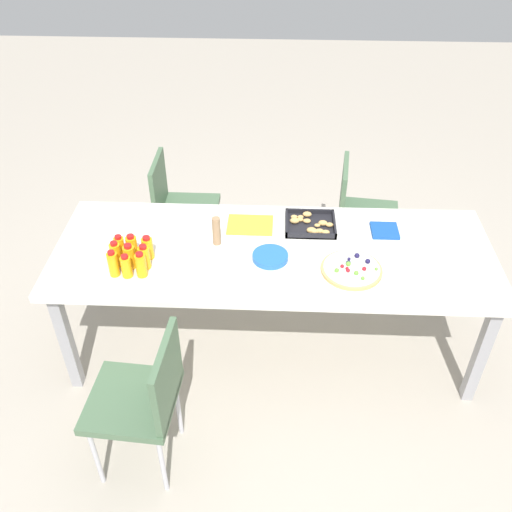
% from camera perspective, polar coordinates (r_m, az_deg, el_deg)
% --- Properties ---
extents(ground_plane, '(12.00, 12.00, 0.00)m').
position_cam_1_polar(ground_plane, '(3.51, 1.57, -8.93)').
color(ground_plane, '#B2A899').
extents(party_table, '(2.37, 0.86, 0.74)m').
position_cam_1_polar(party_table, '(3.04, 1.79, -0.26)').
color(party_table, silver).
rests_on(party_table, ground_plane).
extents(chair_far_right, '(0.44, 0.44, 0.83)m').
position_cam_1_polar(chair_far_right, '(3.81, 10.46, 4.68)').
color(chair_far_right, '#4C6B4C').
rests_on(chair_far_right, ground_plane).
extents(chair_near_left, '(0.43, 0.43, 0.83)m').
position_cam_1_polar(chair_near_left, '(2.67, -11.26, -13.78)').
color(chair_near_left, '#4C6B4C').
rests_on(chair_near_left, ground_plane).
extents(chair_far_left, '(0.40, 0.40, 0.83)m').
position_cam_1_polar(chair_far_left, '(3.84, -7.99, 5.27)').
color(chair_far_left, '#4C6B4C').
rests_on(chair_far_left, ground_plane).
extents(juice_bottle_0, '(0.05, 0.05, 0.15)m').
position_cam_1_polar(juice_bottle_0, '(2.89, -14.38, -0.78)').
color(juice_bottle_0, '#FAAB14').
rests_on(juice_bottle_0, party_table).
extents(juice_bottle_1, '(0.05, 0.05, 0.13)m').
position_cam_1_polar(juice_bottle_1, '(2.87, -13.11, -1.04)').
color(juice_bottle_1, '#F9AE14').
rests_on(juice_bottle_1, party_table).
extents(juice_bottle_2, '(0.06, 0.06, 0.14)m').
position_cam_1_polar(juice_bottle_2, '(2.86, -11.68, -0.90)').
color(juice_bottle_2, '#FAAB14').
rests_on(juice_bottle_2, party_table).
extents(juice_bottle_3, '(0.05, 0.05, 0.15)m').
position_cam_1_polar(juice_bottle_3, '(2.95, -14.13, 0.15)').
color(juice_bottle_3, '#F9AB14').
rests_on(juice_bottle_3, party_table).
extents(juice_bottle_4, '(0.06, 0.06, 0.14)m').
position_cam_1_polar(juice_bottle_4, '(2.92, -12.80, -0.06)').
color(juice_bottle_4, '#F9AE14').
rests_on(juice_bottle_4, party_table).
extents(juice_bottle_5, '(0.06, 0.06, 0.14)m').
position_cam_1_polar(juice_bottle_5, '(2.90, -11.34, -0.13)').
color(juice_bottle_5, '#F9AE14').
rests_on(juice_bottle_5, party_table).
extents(juice_bottle_6, '(0.05, 0.05, 0.13)m').
position_cam_1_polar(juice_bottle_6, '(3.01, -13.75, 0.90)').
color(juice_bottle_6, '#F9AD14').
rests_on(juice_bottle_6, party_table).
extents(juice_bottle_7, '(0.06, 0.06, 0.15)m').
position_cam_1_polar(juice_bottle_7, '(2.98, -12.54, 0.87)').
color(juice_bottle_7, '#F9AE14').
rests_on(juice_bottle_7, party_table).
extents(juice_bottle_8, '(0.06, 0.06, 0.13)m').
position_cam_1_polar(juice_bottle_8, '(2.97, -11.02, 0.82)').
color(juice_bottle_8, '#F9AE14').
rests_on(juice_bottle_8, party_table).
extents(fruit_pizza, '(0.31, 0.31, 0.05)m').
position_cam_1_polar(fruit_pizza, '(2.90, 9.75, -1.33)').
color(fruit_pizza, tan).
rests_on(fruit_pizza, party_table).
extents(snack_tray, '(0.28, 0.25, 0.04)m').
position_cam_1_polar(snack_tray, '(3.19, 5.56, 3.24)').
color(snack_tray, black).
rests_on(snack_tray, party_table).
extents(plate_stack, '(0.19, 0.19, 0.03)m').
position_cam_1_polar(plate_stack, '(2.93, 1.47, -0.08)').
color(plate_stack, blue).
rests_on(plate_stack, party_table).
extents(napkin_stack, '(0.15, 0.15, 0.02)m').
position_cam_1_polar(napkin_stack, '(3.21, 13.01, 2.55)').
color(napkin_stack, '#194CA5').
rests_on(napkin_stack, party_table).
extents(cardboard_tube, '(0.04, 0.04, 0.17)m').
position_cam_1_polar(cardboard_tube, '(3.01, -4.06, 2.56)').
color(cardboard_tube, '#9E7A56').
rests_on(cardboard_tube, party_table).
extents(paper_folder, '(0.26, 0.20, 0.01)m').
position_cam_1_polar(paper_folder, '(3.19, -0.61, 3.21)').
color(paper_folder, yellow).
rests_on(paper_folder, party_table).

